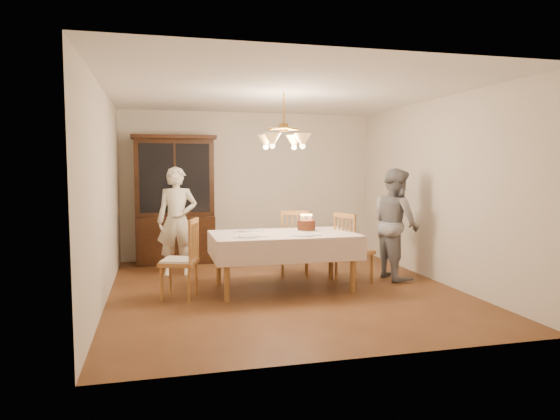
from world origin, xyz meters
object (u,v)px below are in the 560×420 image
object	(u,v)px
elderly_woman	(177,221)
birthday_cake	(306,226)
chair_far_side	(295,247)
dining_table	(284,239)
china_hutch	(175,202)

from	to	relation	value
elderly_woman	birthday_cake	distance (m)	2.03
chair_far_side	birthday_cake	world-z (taller)	chair_far_side
chair_far_side	dining_table	bearing A→B (deg)	-115.67
chair_far_side	elderly_woman	world-z (taller)	elderly_woman
dining_table	birthday_cake	bearing A→B (deg)	22.17
elderly_woman	birthday_cake	world-z (taller)	elderly_woman
elderly_woman	birthday_cake	size ratio (longest dim) A/B	5.47
china_hutch	elderly_woman	world-z (taller)	china_hutch
dining_table	china_hutch	world-z (taller)	china_hutch
dining_table	birthday_cake	xyz separation A→B (m)	(0.36, 0.15, 0.15)
elderly_woman	china_hutch	bearing A→B (deg)	98.01
china_hutch	chair_far_side	distance (m)	2.34
dining_table	china_hutch	bearing A→B (deg)	120.49
china_hutch	elderly_woman	size ratio (longest dim) A/B	1.32
dining_table	elderly_woman	size ratio (longest dim) A/B	1.16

